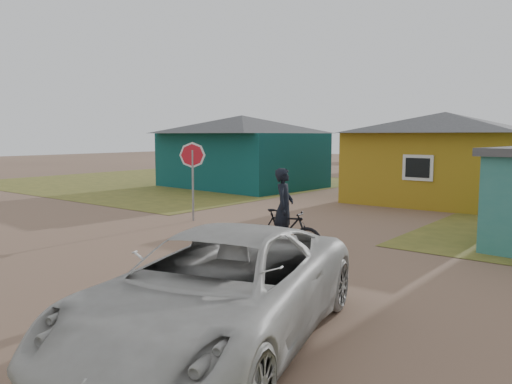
# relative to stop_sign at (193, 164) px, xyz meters

# --- Properties ---
(ground) EXTENTS (120.00, 120.00, 0.00)m
(ground) POSITION_rel_stop_sign_xyz_m (2.57, -3.81, -1.95)
(ground) COLOR #82604B
(grass_nw) EXTENTS (20.00, 18.00, 0.00)m
(grass_nw) POSITION_rel_stop_sign_xyz_m (-11.43, 9.19, -1.95)
(grass_nw) COLOR olive
(grass_nw) RESTS_ON ground
(house_teal) EXTENTS (8.93, 7.08, 4.00)m
(house_teal) POSITION_rel_stop_sign_xyz_m (-5.93, 9.69, 0.10)
(house_teal) COLOR #0B3C3D
(house_teal) RESTS_ON ground
(house_yellow) EXTENTS (7.72, 6.76, 3.90)m
(house_yellow) POSITION_rel_stop_sign_xyz_m (5.07, 10.18, 0.05)
(house_yellow) COLOR #A17C18
(house_yellow) RESTS_ON ground
(house_pale_west) EXTENTS (7.04, 6.15, 3.60)m
(house_pale_west) POSITION_rel_stop_sign_xyz_m (-3.43, 30.19, -0.10)
(house_pale_west) COLOR gray
(house_pale_west) RESTS_ON ground
(house_pale_north) EXTENTS (6.28, 5.81, 3.40)m
(house_pale_north) POSITION_rel_stop_sign_xyz_m (-11.43, 42.19, -0.20)
(house_pale_north) COLOR gray
(house_pale_north) RESTS_ON ground
(stop_sign) EXTENTS (0.82, 0.37, 2.68)m
(stop_sign) POSITION_rel_stop_sign_xyz_m (0.00, 0.00, 0.00)
(stop_sign) COLOR gray
(stop_sign) RESTS_ON ground
(cyclist) EXTENTS (1.95, 1.16, 2.12)m
(cyclist) POSITION_rel_stop_sign_xyz_m (5.25, -2.11, -1.18)
(cyclist) COLOR black
(cyclist) RESTS_ON ground
(vehicle) EXTENTS (4.10, 6.20, 1.58)m
(vehicle) POSITION_rel_stop_sign_xyz_m (7.55, -6.96, -1.16)
(vehicle) COLOR beige
(vehicle) RESTS_ON ground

